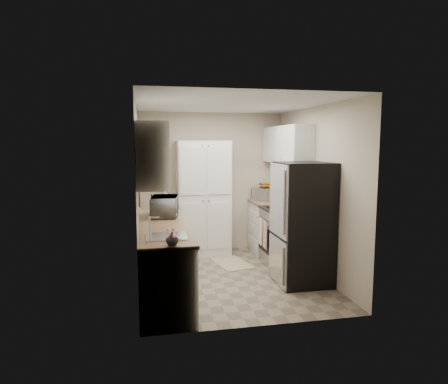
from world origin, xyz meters
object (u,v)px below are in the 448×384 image
at_px(microwave, 165,206).
at_px(toaster_oven, 266,194).
at_px(wine_bottle, 152,205).
at_px(refrigerator, 303,223).
at_px(pantry_cabinet, 203,198).
at_px(electric_range, 285,236).

distance_m(microwave, toaster_oven, 2.24).
bearing_deg(microwave, wine_bottle, 40.08).
relative_size(refrigerator, wine_bottle, 6.46).
bearing_deg(pantry_cabinet, wine_bottle, -135.02).
distance_m(pantry_cabinet, microwave, 1.39).
height_order(electric_range, microwave, microwave).
distance_m(microwave, wine_bottle, 0.33).
relative_size(pantry_cabinet, toaster_oven, 4.81).
bearing_deg(toaster_oven, microwave, -170.07).
xyz_separation_m(pantry_cabinet, refrigerator, (1.14, -1.73, -0.15)).
distance_m(electric_range, wine_bottle, 2.16).
distance_m(electric_range, toaster_oven, 1.10).
bearing_deg(pantry_cabinet, microwave, -121.65).
bearing_deg(microwave, refrigerator, -99.25).
xyz_separation_m(pantry_cabinet, electric_range, (1.17, -0.93, -0.52)).
xyz_separation_m(refrigerator, microwave, (-1.87, 0.54, 0.22)).
distance_m(pantry_cabinet, wine_bottle, 1.29).
relative_size(microwave, wine_bottle, 2.00).
xyz_separation_m(electric_range, refrigerator, (-0.03, -0.80, 0.37)).
bearing_deg(wine_bottle, pantry_cabinet, 44.98).
distance_m(refrigerator, microwave, 1.96).
relative_size(pantry_cabinet, refrigerator, 1.18).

